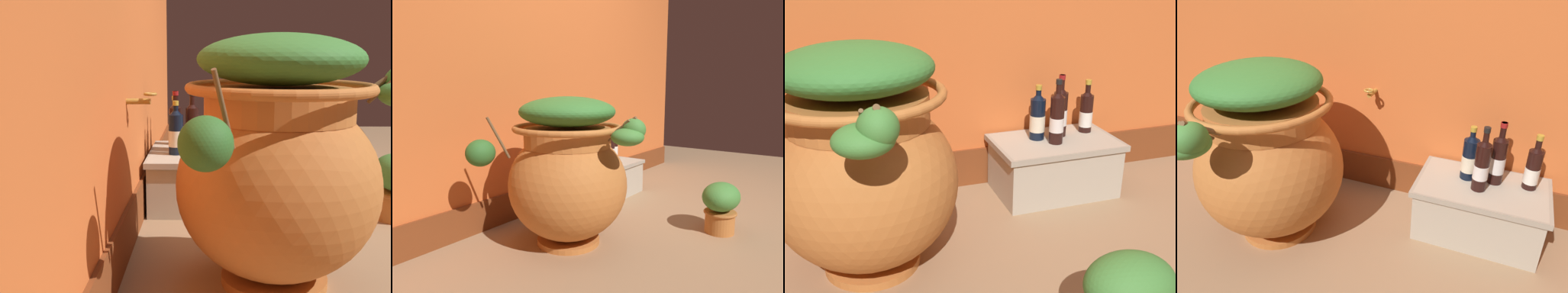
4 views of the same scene
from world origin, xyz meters
TOP-DOWN VIEW (x-y plane):
  - terracotta_urn at (-0.43, 0.52)m, footprint 0.88×0.87m
  - stone_ledge at (0.57, 0.88)m, footprint 0.65×0.40m
  - wine_bottle_left at (0.62, 0.94)m, footprint 0.07×0.07m
  - wine_bottle_middle at (0.55, 0.84)m, footprint 0.07×0.07m
  - wine_bottle_right at (0.49, 0.93)m, footprint 0.08×0.08m
  - wine_bottle_back at (0.78, 0.95)m, footprint 0.07×0.07m

SIDE VIEW (x-z plane):
  - stone_ledge at x=0.57m, z-range 0.01..0.31m
  - wine_bottle_back at x=0.78m, z-range 0.27..0.55m
  - wine_bottle_right at x=0.49m, z-range 0.27..0.56m
  - wine_bottle_left at x=0.62m, z-range 0.27..0.60m
  - wine_bottle_middle at x=0.55m, z-range 0.27..0.60m
  - terracotta_urn at x=-0.43m, z-range 0.01..0.91m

